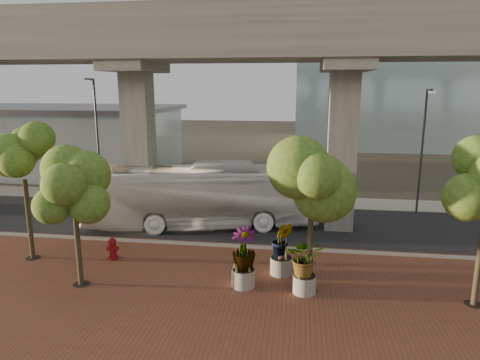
# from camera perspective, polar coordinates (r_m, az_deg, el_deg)

# --- Properties ---
(ground) EXTENTS (160.00, 160.00, 0.00)m
(ground) POSITION_cam_1_polar(r_m,az_deg,el_deg) (24.38, -1.07, -7.26)
(ground) COLOR #363227
(ground) RESTS_ON ground
(brick_plaza) EXTENTS (70.00, 13.00, 0.06)m
(brick_plaza) POSITION_cam_1_polar(r_m,az_deg,el_deg) (17.18, -5.45, -16.08)
(brick_plaza) COLOR brown
(brick_plaza) RESTS_ON ground
(asphalt_road) EXTENTS (90.00, 8.00, 0.04)m
(asphalt_road) POSITION_cam_1_polar(r_m,az_deg,el_deg) (26.24, -0.37, -5.76)
(asphalt_road) COLOR black
(asphalt_road) RESTS_ON ground
(curb_strip) EXTENTS (70.00, 0.25, 0.16)m
(curb_strip) POSITION_cam_1_polar(r_m,az_deg,el_deg) (22.50, -1.88, -8.76)
(curb_strip) COLOR gray
(curb_strip) RESTS_ON ground
(far_sidewalk) EXTENTS (90.00, 3.00, 0.06)m
(far_sidewalk) POSITION_cam_1_polar(r_m,az_deg,el_deg) (31.46, 1.09, -2.64)
(far_sidewalk) COLOR gray
(far_sidewalk) RESTS_ON ground
(transit_viaduct) EXTENTS (72.00, 5.60, 12.40)m
(transit_viaduct) POSITION_cam_1_polar(r_m,az_deg,el_deg) (24.94, -0.40, 10.31)
(transit_viaduct) COLOR #98978B
(transit_viaduct) RESTS_ON ground
(station_pavilion) EXTENTS (23.00, 13.00, 6.30)m
(station_pavilion) POSITION_cam_1_polar(r_m,az_deg,el_deg) (45.59, -23.37, 5.14)
(station_pavilion) COLOR #A8BAC0
(station_pavilion) RESTS_ON ground
(transit_bus) EXTENTS (13.75, 5.79, 3.73)m
(transit_bus) POSITION_cam_1_polar(r_m,az_deg,el_deg) (25.31, -5.19, -2.14)
(transit_bus) COLOR white
(transit_bus) RESTS_ON ground
(fire_hydrant) EXTENTS (0.56, 0.50, 1.11)m
(fire_hydrant) POSITION_cam_1_polar(r_m,az_deg,el_deg) (21.65, -16.62, -8.72)
(fire_hydrant) COLOR maroon
(fire_hydrant) RESTS_ON ground
(planter_front) EXTENTS (2.10, 2.10, 2.31)m
(planter_front) POSITION_cam_1_polar(r_m,az_deg,el_deg) (17.45, 8.69, -10.49)
(planter_front) COLOR #AFAA9E
(planter_front) RESTS_ON ground
(planter_right) EXTENTS (2.37, 2.37, 2.54)m
(planter_right) POSITION_cam_1_polar(r_m,az_deg,el_deg) (17.72, 0.48, -9.50)
(planter_right) COLOR gray
(planter_right) RESTS_ON ground
(planter_left) EXTENTS (2.19, 2.19, 2.41)m
(planter_left) POSITION_cam_1_polar(r_m,az_deg,el_deg) (18.95, 5.60, -8.31)
(planter_left) COLOR gray
(planter_left) RESTS_ON ground
(street_tree_far_west) EXTENTS (3.61, 3.61, 6.60)m
(street_tree_far_west) POSITION_cam_1_polar(r_m,az_deg,el_deg) (22.11, -27.05, 2.68)
(street_tree_far_west) COLOR #4B3D2B
(street_tree_far_west) RESTS_ON ground
(street_tree_near_west) EXTENTS (3.22, 3.22, 5.51)m
(street_tree_near_west) POSITION_cam_1_polar(r_m,az_deg,el_deg) (18.38, -21.32, -1.44)
(street_tree_near_west) COLOR #4B3D2B
(street_tree_near_west) RESTS_ON ground
(street_tree_near_east) EXTENTS (3.98, 3.98, 6.50)m
(street_tree_near_east) POSITION_cam_1_polar(r_m,az_deg,el_deg) (16.67, 9.65, 0.18)
(street_tree_near_east) COLOR #4B3D2B
(street_tree_near_east) RESTS_ON ground
(streetlamp_west) EXTENTS (0.43, 1.26, 8.68)m
(streetlamp_west) POSITION_cam_1_polar(r_m,az_deg,el_deg) (31.77, -18.61, 6.11)
(streetlamp_west) COLOR #303035
(streetlamp_west) RESTS_ON ground
(streetlamp_east) EXTENTS (0.40, 1.16, 7.99)m
(streetlamp_east) POSITION_cam_1_polar(r_m,az_deg,el_deg) (29.57, 23.21, 4.54)
(streetlamp_east) COLOR #2C2C30
(streetlamp_east) RESTS_ON ground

